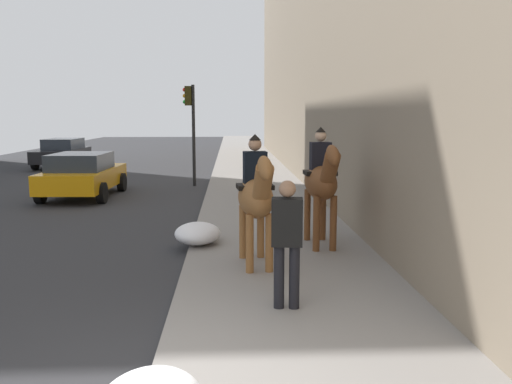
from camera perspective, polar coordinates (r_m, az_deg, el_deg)
The scene contains 7 objects.
mounted_horse_near at distance 8.80m, azimuth 0.01°, elevation -0.37°, with size 2.15×0.71×2.22m.
mounted_horse_far at distance 10.22m, azimuth 7.03°, elevation 1.21°, with size 2.15×0.63×2.30m.
pedestrian_greeting at distance 6.91m, azimuth 3.35°, elevation -4.72°, with size 0.30×0.43×1.70m.
car_near_lane at distance 17.98m, azimuth -18.11°, elevation 1.83°, with size 4.20×2.17×1.44m.
car_mid_lane at distance 28.94m, azimuth -20.08°, elevation 4.04°, with size 4.57×2.01×1.44m.
traffic_light_near_curb at distance 19.89m, azimuth -7.01°, elevation 7.84°, with size 0.20×0.44×3.74m.
snow_pile_far at distance 10.61m, azimuth -6.30°, elevation -4.42°, with size 1.17×0.90×0.41m, color white.
Camera 1 is at (-4.57, -0.82, 2.65)m, focal length 37.22 mm.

